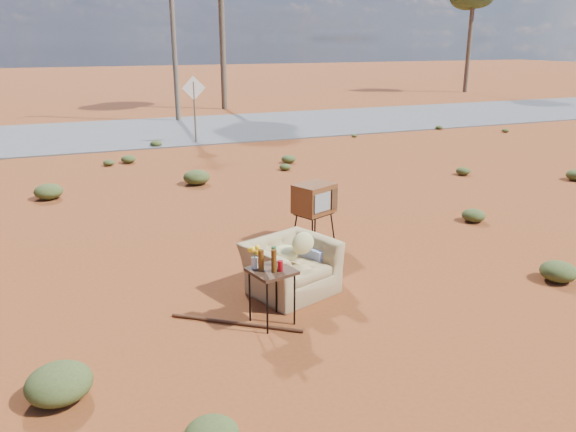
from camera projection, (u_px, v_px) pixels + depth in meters
name	position (u px, v px, depth m)	size (l,w,h in m)	color
ground	(289.00, 299.00, 7.48)	(140.00, 140.00, 0.00)	brown
highway	(138.00, 132.00, 20.75)	(140.00, 7.00, 0.04)	#565659
armchair	(295.00, 259.00, 7.64)	(1.43, 1.21, 0.97)	#9A8154
tv_unit	(314.00, 199.00, 9.36)	(0.78, 0.71, 1.02)	black
side_table	(268.00, 267.00, 6.66)	(0.59, 0.59, 0.99)	#392014
rusty_bar	(236.00, 323.00, 6.81)	(0.04, 0.04, 1.67)	#512715
road_sign	(194.00, 97.00, 18.18)	(0.78, 0.06, 2.19)	brown
utility_pole_center	(172.00, 17.00, 22.43)	(1.40, 0.20, 8.00)	brown
scrub_patch	(167.00, 208.00, 11.05)	(17.49, 8.07, 0.33)	#435123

